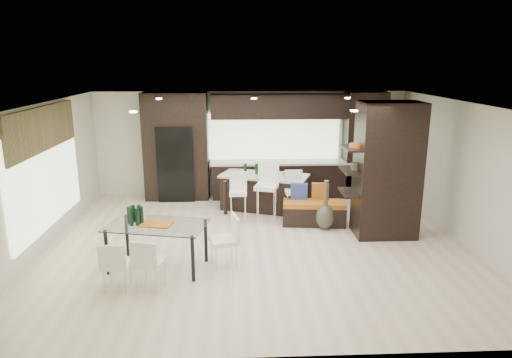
{
  "coord_description": "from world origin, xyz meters",
  "views": [
    {
      "loc": [
        -0.4,
        -8.26,
        3.46
      ],
      "look_at": [
        0.0,
        0.6,
        1.15
      ],
      "focal_mm": 32.0,
      "sensor_mm": 36.0,
      "label": 1
    }
  ],
  "objects_px": {
    "chair_near": "(150,266)",
    "chair_end": "(224,244)",
    "stool_left": "(238,201)",
    "stool_right": "(294,200)",
    "stool_mid": "(266,197)",
    "floor_vase": "(326,205)",
    "dining_table": "(158,246)",
    "chair_far": "(117,267)",
    "kitchen_island": "(264,192)",
    "bench": "(314,213)"
  },
  "relations": [
    {
      "from": "bench",
      "to": "floor_vase",
      "type": "xyz_separation_m",
      "value": [
        0.19,
        -0.29,
        0.27
      ]
    },
    {
      "from": "stool_mid",
      "to": "dining_table",
      "type": "distance_m",
      "value": 3.08
    },
    {
      "from": "stool_mid",
      "to": "bench",
      "type": "bearing_deg",
      "value": -0.72
    },
    {
      "from": "stool_left",
      "to": "stool_right",
      "type": "relative_size",
      "value": 0.98
    },
    {
      "from": "floor_vase",
      "to": "chair_far",
      "type": "bearing_deg",
      "value": -146.54
    },
    {
      "from": "floor_vase",
      "to": "dining_table",
      "type": "bearing_deg",
      "value": -151.86
    },
    {
      "from": "stool_right",
      "to": "chair_far",
      "type": "bearing_deg",
      "value": -134.82
    },
    {
      "from": "stool_mid",
      "to": "chair_near",
      "type": "bearing_deg",
      "value": -106.14
    },
    {
      "from": "stool_right",
      "to": "chair_far",
      "type": "xyz_separation_m",
      "value": [
        -3.14,
        -3.12,
        -0.07
      ]
    },
    {
      "from": "stool_left",
      "to": "bench",
      "type": "distance_m",
      "value": 1.68
    },
    {
      "from": "bench",
      "to": "chair_far",
      "type": "relative_size",
      "value": 1.8
    },
    {
      "from": "chair_near",
      "to": "chair_end",
      "type": "relative_size",
      "value": 0.94
    },
    {
      "from": "bench",
      "to": "dining_table",
      "type": "relative_size",
      "value": 0.82
    },
    {
      "from": "chair_far",
      "to": "floor_vase",
      "type": "bearing_deg",
      "value": 35.48
    },
    {
      "from": "stool_left",
      "to": "stool_right",
      "type": "bearing_deg",
      "value": 1.24
    },
    {
      "from": "floor_vase",
      "to": "chair_end",
      "type": "relative_size",
      "value": 1.27
    },
    {
      "from": "floor_vase",
      "to": "dining_table",
      "type": "relative_size",
      "value": 0.65
    },
    {
      "from": "stool_left",
      "to": "stool_mid",
      "type": "distance_m",
      "value": 0.63
    },
    {
      "from": "chair_far",
      "to": "stool_left",
      "type": "bearing_deg",
      "value": 60.66
    },
    {
      "from": "floor_vase",
      "to": "dining_table",
      "type": "xyz_separation_m",
      "value": [
        -3.21,
        -1.72,
        -0.14
      ]
    },
    {
      "from": "chair_near",
      "to": "chair_far",
      "type": "distance_m",
      "value": 0.51
    },
    {
      "from": "bench",
      "to": "stool_left",
      "type": "bearing_deg",
      "value": 173.64
    },
    {
      "from": "kitchen_island",
      "to": "floor_vase",
      "type": "distance_m",
      "value": 1.84
    },
    {
      "from": "stool_right",
      "to": "dining_table",
      "type": "height_order",
      "value": "stool_right"
    },
    {
      "from": "stool_mid",
      "to": "chair_end",
      "type": "bearing_deg",
      "value": -93.88
    },
    {
      "from": "stool_right",
      "to": "kitchen_island",
      "type": "bearing_deg",
      "value": 130.81
    },
    {
      "from": "kitchen_island",
      "to": "bench",
      "type": "distance_m",
      "value": 1.5
    },
    {
      "from": "stool_mid",
      "to": "floor_vase",
      "type": "height_order",
      "value": "floor_vase"
    },
    {
      "from": "stool_left",
      "to": "stool_right",
      "type": "xyz_separation_m",
      "value": [
        1.24,
        -0.0,
        0.01
      ]
    },
    {
      "from": "dining_table",
      "to": "chair_end",
      "type": "relative_size",
      "value": 1.96
    },
    {
      "from": "stool_right",
      "to": "floor_vase",
      "type": "distance_m",
      "value": 0.88
    },
    {
      "from": "stool_mid",
      "to": "stool_right",
      "type": "height_order",
      "value": "stool_mid"
    },
    {
      "from": "kitchen_island",
      "to": "bench",
      "type": "relative_size",
      "value": 1.5
    },
    {
      "from": "kitchen_island",
      "to": "bench",
      "type": "height_order",
      "value": "kitchen_island"
    },
    {
      "from": "kitchen_island",
      "to": "chair_end",
      "type": "distance_m",
      "value": 3.23
    },
    {
      "from": "stool_mid",
      "to": "chair_near",
      "type": "relative_size",
      "value": 1.34
    },
    {
      "from": "kitchen_island",
      "to": "stool_mid",
      "type": "xyz_separation_m",
      "value": [
        0.0,
        -0.77,
        0.11
      ]
    },
    {
      "from": "stool_mid",
      "to": "dining_table",
      "type": "relative_size",
      "value": 0.64
    },
    {
      "from": "dining_table",
      "to": "chair_far",
      "type": "bearing_deg",
      "value": -112.24
    },
    {
      "from": "stool_right",
      "to": "bench",
      "type": "relative_size",
      "value": 0.66
    },
    {
      "from": "dining_table",
      "to": "chair_near",
      "type": "distance_m",
      "value": 0.75
    },
    {
      "from": "kitchen_island",
      "to": "chair_near",
      "type": "xyz_separation_m",
      "value": [
        -2.01,
        -3.85,
        -0.03
      ]
    },
    {
      "from": "stool_right",
      "to": "floor_vase",
      "type": "xyz_separation_m",
      "value": [
        0.58,
        -0.66,
        0.09
      ]
    },
    {
      "from": "chair_near",
      "to": "chair_end",
      "type": "bearing_deg",
      "value": 48.35
    },
    {
      "from": "stool_right",
      "to": "dining_table",
      "type": "relative_size",
      "value": 0.54
    },
    {
      "from": "stool_right",
      "to": "dining_table",
      "type": "bearing_deg",
      "value": -137.53
    },
    {
      "from": "chair_near",
      "to": "stool_mid",
      "type": "bearing_deg",
      "value": 71.47
    },
    {
      "from": "dining_table",
      "to": "chair_near",
      "type": "height_order",
      "value": "dining_table"
    },
    {
      "from": "bench",
      "to": "dining_table",
      "type": "xyz_separation_m",
      "value": [
        -3.02,
        -2.01,
        0.13
      ]
    },
    {
      "from": "stool_mid",
      "to": "dining_table",
      "type": "height_order",
      "value": "stool_mid"
    }
  ]
}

